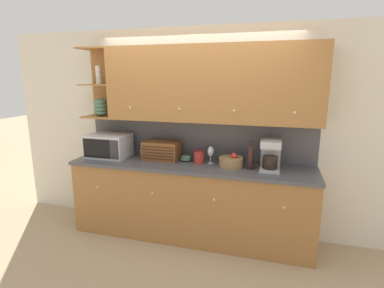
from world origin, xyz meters
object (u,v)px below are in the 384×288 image
object	(u,v)px
microwave	(109,146)
storage_canister	(199,157)
wine_glass	(211,152)
wine_bottle	(250,156)
coffee_maker	(271,154)
bread_box	(162,150)
mug	(144,152)
bowl_stack_on_counter	(186,158)
fruit_basket	(231,162)

from	to	relation	value
microwave	storage_canister	xyz separation A→B (m)	(1.23, 0.04, -0.07)
storage_canister	wine_glass	xyz separation A→B (m)	(0.14, 0.03, 0.06)
wine_bottle	coffee_maker	size ratio (longest dim) A/B	0.96
microwave	bread_box	world-z (taller)	microwave
wine_bottle	coffee_maker	world-z (taller)	coffee_maker
storage_canister	wine_bottle	distance (m)	0.64
mug	storage_canister	xyz separation A→B (m)	(0.81, -0.15, 0.03)
mug	bread_box	size ratio (longest dim) A/B	0.20
microwave	bowl_stack_on_counter	world-z (taller)	microwave
wine_glass	storage_canister	bearing A→B (deg)	-168.78
wine_glass	microwave	bearing A→B (deg)	-177.32
mug	bread_box	world-z (taller)	bread_box
fruit_basket	wine_bottle	size ratio (longest dim) A/B	0.83
bread_box	wine_glass	bearing A→B (deg)	-0.26
microwave	wine_bottle	size ratio (longest dim) A/B	1.61
mug	bowl_stack_on_counter	world-z (taller)	mug
microwave	storage_canister	world-z (taller)	microwave
mug	coffee_maker	size ratio (longest dim) A/B	0.26
coffee_maker	wine_bottle	bearing A→B (deg)	-171.13
microwave	storage_canister	bearing A→B (deg)	1.69
storage_canister	wine_bottle	size ratio (longest dim) A/B	0.48
storage_canister	wine_glass	size ratio (longest dim) A/B	0.75
bowl_stack_on_counter	fruit_basket	size ratio (longest dim) A/B	0.53
fruit_basket	wine_bottle	bearing A→B (deg)	-3.80
wine_glass	coffee_maker	size ratio (longest dim) A/B	0.61
storage_canister	wine_glass	distance (m)	0.16
wine_glass	bowl_stack_on_counter	bearing A→B (deg)	174.62
microwave	wine_glass	world-z (taller)	microwave
storage_canister	bread_box	bearing A→B (deg)	176.51
bowl_stack_on_counter	wine_glass	xyz separation A→B (m)	(0.32, -0.03, 0.11)
bread_box	coffee_maker	bearing A→B (deg)	-2.76
mug	wine_glass	world-z (taller)	wine_glass
fruit_basket	coffee_maker	distance (m)	0.46
mug	coffee_maker	distance (m)	1.68
bowl_stack_on_counter	fruit_basket	bearing A→B (deg)	-10.79
coffee_maker	bowl_stack_on_counter	bearing A→B (deg)	174.87
mug	microwave	bearing A→B (deg)	-156.34
wine_bottle	coffee_maker	bearing A→B (deg)	8.87
wine_bottle	fruit_basket	bearing A→B (deg)	176.20
microwave	wine_glass	distance (m)	1.37
bread_box	storage_canister	bearing A→B (deg)	-3.49
microwave	wine_bottle	distance (m)	1.86
microwave	fruit_basket	size ratio (longest dim) A/B	1.93
mug	fruit_basket	xyz separation A→B (m)	(1.22, -0.20, 0.02)
fruit_basket	microwave	bearing A→B (deg)	179.37
mug	bowl_stack_on_counter	xyz separation A→B (m)	(0.63, -0.09, -0.01)
bread_box	coffee_maker	size ratio (longest dim) A/B	1.29
coffee_maker	mug	bearing A→B (deg)	173.80
wine_glass	wine_bottle	world-z (taller)	wine_bottle
bread_box	fruit_basket	bearing A→B (deg)	-5.34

